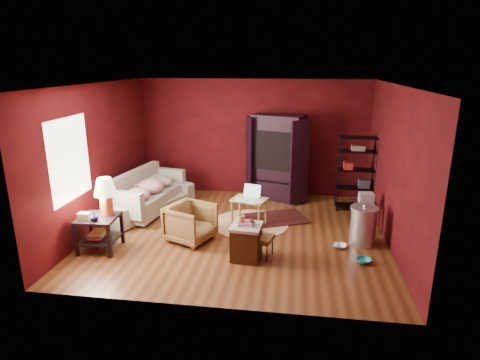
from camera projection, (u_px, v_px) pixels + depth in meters
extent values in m
cube|color=brown|center=(239.00, 233.00, 7.78)|extent=(5.50, 5.00, 0.02)
cube|color=white|center=(238.00, 84.00, 6.98)|extent=(5.50, 5.00, 0.02)
cube|color=#4C0A0D|center=(253.00, 138.00, 9.76)|extent=(5.50, 0.02, 2.80)
cube|color=#4C0A0D|center=(209.00, 210.00, 5.00)|extent=(5.50, 0.02, 2.80)
cube|color=#4C0A0D|center=(98.00, 157.00, 7.75)|extent=(0.02, 5.00, 2.80)
cube|color=#4C0A0D|center=(394.00, 168.00, 7.00)|extent=(0.02, 5.00, 2.80)
cube|color=white|center=(70.00, 159.00, 6.74)|extent=(0.02, 1.20, 1.40)
imported|color=#9B9686|center=(146.00, 193.00, 8.68)|extent=(1.54, 2.32, 0.88)
imported|color=black|center=(191.00, 221.00, 7.31)|extent=(0.93, 0.95, 0.77)
imported|color=#B9BBC1|center=(340.00, 242.00, 7.09)|extent=(0.25, 0.14, 0.24)
imported|color=#29ADBF|center=(364.00, 256.00, 6.56)|extent=(0.26, 0.15, 0.25)
imported|color=#0B0B3A|center=(94.00, 217.00, 6.70)|extent=(0.17, 0.18, 0.14)
imported|color=#DBBB6B|center=(241.00, 218.00, 6.53)|extent=(0.14, 0.12, 0.13)
cube|color=black|center=(98.00, 218.00, 6.91)|extent=(0.68, 0.68, 0.04)
cube|color=black|center=(100.00, 239.00, 7.02)|extent=(0.63, 0.63, 0.03)
cube|color=black|center=(76.00, 240.00, 6.74)|extent=(0.06, 0.06, 0.60)
cube|color=black|center=(109.00, 241.00, 6.69)|extent=(0.06, 0.06, 0.60)
cube|color=black|center=(91.00, 226.00, 7.30)|extent=(0.06, 0.06, 0.60)
cube|color=black|center=(122.00, 227.00, 7.25)|extent=(0.06, 0.06, 0.60)
cylinder|color=#D96027|center=(107.00, 205.00, 6.94)|extent=(0.23, 0.23, 0.37)
cone|color=#F2E5C6|center=(105.00, 187.00, 6.85)|extent=(0.41, 0.41, 0.30)
cube|color=#91804F|center=(84.00, 216.00, 6.75)|extent=(0.20, 0.14, 0.13)
cube|color=#D4353D|center=(97.00, 236.00, 7.02)|extent=(0.25, 0.31, 0.03)
cube|color=#358DD4|center=(97.00, 234.00, 7.00)|extent=(0.25, 0.31, 0.03)
cube|color=#EECB4F|center=(98.00, 232.00, 6.99)|extent=(0.25, 0.31, 0.03)
cube|color=#9B9686|center=(150.00, 200.00, 8.75)|extent=(1.08, 1.95, 0.39)
cube|color=#9B9686|center=(136.00, 188.00, 8.77)|extent=(0.49, 1.84, 0.77)
cube|color=#9B9686|center=(125.00, 205.00, 7.85)|extent=(0.79, 0.30, 0.53)
cube|color=#9B9686|center=(169.00, 180.00, 9.53)|extent=(0.79, 0.30, 0.53)
ellipsoid|color=#B1192A|center=(138.00, 195.00, 8.16)|extent=(0.58, 0.58, 0.27)
ellipsoid|color=#B1192A|center=(151.00, 186.00, 8.64)|extent=(0.65, 0.65, 0.31)
ellipsoid|color=#9B9686|center=(162.00, 182.00, 9.09)|extent=(0.54, 0.54, 0.25)
cube|color=#452A10|center=(246.00, 243.00, 6.66)|extent=(0.50, 0.50, 0.55)
cube|color=#9B9686|center=(246.00, 227.00, 6.57)|extent=(0.53, 0.53, 0.05)
cube|color=beige|center=(246.00, 225.00, 6.56)|extent=(0.28, 0.23, 0.02)
cube|color=#5077BC|center=(246.00, 223.00, 6.56)|extent=(0.26, 0.20, 0.02)
cube|color=#D76350|center=(246.00, 222.00, 6.55)|extent=(0.27, 0.23, 0.02)
cube|color=black|center=(252.00, 221.00, 6.56)|extent=(0.09, 0.17, 0.02)
cube|color=black|center=(262.00, 238.00, 6.71)|extent=(0.45, 0.45, 0.07)
cube|color=black|center=(261.00, 240.00, 6.73)|extent=(0.41, 0.41, 0.02)
cylinder|color=black|center=(250.00, 250.00, 6.69)|extent=(0.02, 0.02, 0.31)
cylinder|color=black|center=(267.00, 253.00, 6.58)|extent=(0.02, 0.02, 0.31)
cylinder|color=black|center=(256.00, 243.00, 6.95)|extent=(0.02, 0.02, 0.31)
cylinder|color=black|center=(272.00, 246.00, 6.84)|extent=(0.02, 0.02, 0.31)
cylinder|color=#F2E9CA|center=(250.00, 223.00, 8.19)|extent=(1.96, 1.96, 0.01)
cube|color=#4E1516|center=(275.00, 218.00, 8.42)|extent=(1.55, 1.33, 0.01)
cube|color=#A9A34D|center=(249.00, 200.00, 7.95)|extent=(0.77, 0.63, 0.03)
cylinder|color=#A9A34D|center=(232.00, 214.00, 7.98)|extent=(0.05, 0.05, 0.55)
cylinder|color=#A9A34D|center=(259.00, 218.00, 7.75)|extent=(0.05, 0.05, 0.55)
cylinder|color=#A9A34D|center=(240.00, 208.00, 8.30)|extent=(0.05, 0.05, 0.55)
cylinder|color=#A9A34D|center=(266.00, 212.00, 8.07)|extent=(0.05, 0.05, 0.55)
cube|color=silver|center=(250.00, 198.00, 7.97)|extent=(0.41, 0.33, 0.02)
cube|color=silver|center=(252.00, 190.00, 8.04)|extent=(0.36, 0.17, 0.24)
cube|color=white|center=(241.00, 199.00, 7.90)|extent=(0.26, 0.35, 0.00)
cube|color=white|center=(254.00, 201.00, 7.79)|extent=(0.35, 0.40, 0.00)
cube|color=black|center=(278.00, 157.00, 9.49)|extent=(1.31, 0.98, 2.01)
cube|color=black|center=(277.00, 149.00, 9.34)|extent=(1.06, 0.76, 0.90)
cube|color=black|center=(248.00, 157.00, 9.51)|extent=(0.18, 0.47, 1.90)
cube|color=black|center=(299.00, 163.00, 8.96)|extent=(0.42, 0.32, 1.90)
cube|color=#2E3133|center=(277.00, 153.00, 9.41)|extent=(0.79, 0.71, 0.55)
cube|color=black|center=(273.00, 156.00, 9.18)|extent=(0.50, 0.18, 0.42)
cube|color=black|center=(277.00, 179.00, 9.59)|extent=(1.07, 0.81, 0.05)
cylinder|color=black|center=(339.00, 175.00, 8.65)|extent=(0.02, 0.02, 1.65)
cylinder|color=black|center=(376.00, 176.00, 8.57)|extent=(0.02, 0.02, 1.65)
cylinder|color=black|center=(337.00, 171.00, 8.97)|extent=(0.02, 0.02, 1.65)
cylinder|color=black|center=(372.00, 172.00, 8.88)|extent=(0.02, 0.02, 1.65)
cube|color=black|center=(353.00, 205.00, 8.97)|extent=(0.81, 0.37, 0.02)
cube|color=black|center=(355.00, 188.00, 8.86)|extent=(0.81, 0.37, 0.02)
cube|color=black|center=(356.00, 170.00, 8.74)|extent=(0.81, 0.37, 0.02)
cube|color=black|center=(358.00, 151.00, 8.62)|extent=(0.81, 0.37, 0.02)
cube|color=black|center=(359.00, 137.00, 8.54)|extent=(0.81, 0.37, 0.02)
cube|color=maroon|center=(348.00, 165.00, 8.74)|extent=(0.19, 0.23, 0.15)
cube|color=#2F2F3A|center=(364.00, 183.00, 8.81)|extent=(0.24, 0.24, 0.18)
cube|color=brown|center=(358.00, 148.00, 8.60)|extent=(0.28, 0.19, 0.11)
cube|color=black|center=(366.00, 203.00, 7.72)|extent=(0.41, 0.41, 0.04)
cube|color=black|center=(358.00, 220.00, 7.66)|extent=(0.04, 0.04, 0.56)
cube|color=black|center=(375.00, 220.00, 7.64)|extent=(0.04, 0.04, 0.56)
cube|color=black|center=(354.00, 214.00, 7.97)|extent=(0.04, 0.04, 0.56)
cube|color=black|center=(371.00, 214.00, 7.95)|extent=(0.04, 0.04, 0.56)
cube|color=silver|center=(366.00, 198.00, 7.69)|extent=(0.28, 0.23, 0.19)
cylinder|color=silver|center=(363.00, 227.00, 7.18)|extent=(0.55, 0.55, 0.67)
cylinder|color=silver|center=(365.00, 208.00, 7.08)|extent=(0.60, 0.60, 0.04)
sphere|color=silver|center=(365.00, 206.00, 7.07)|extent=(0.08, 0.08, 0.07)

